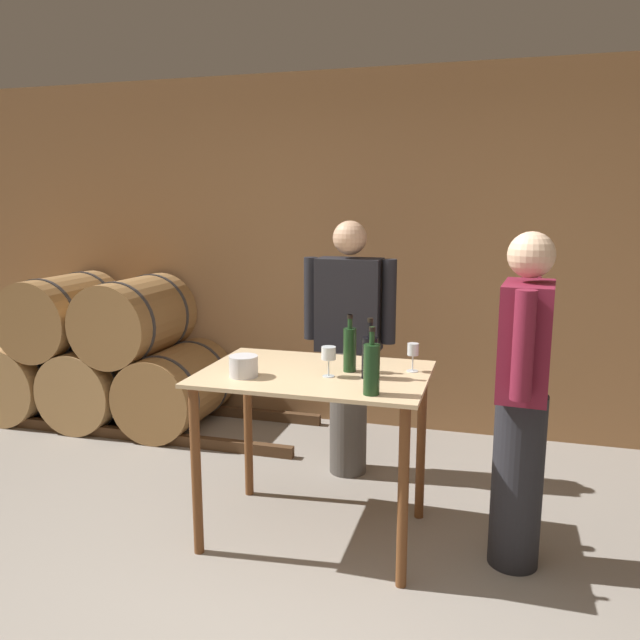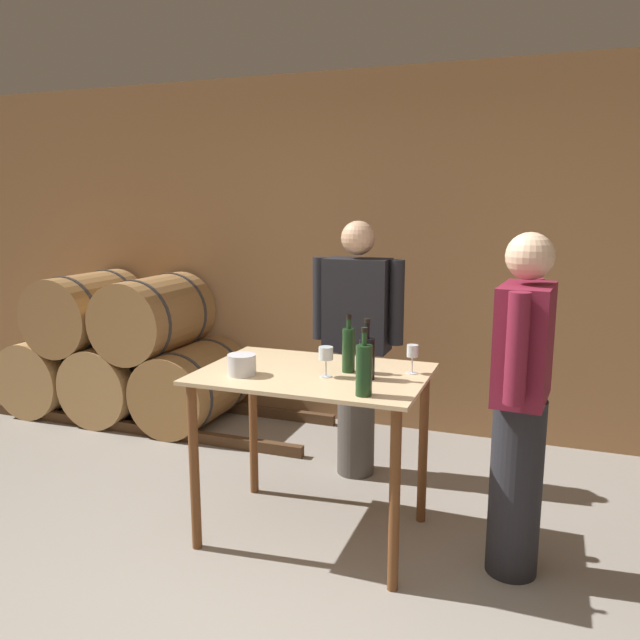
{
  "view_description": "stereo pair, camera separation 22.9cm",
  "coord_description": "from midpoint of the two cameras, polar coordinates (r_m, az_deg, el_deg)",
  "views": [
    {
      "loc": [
        0.78,
        -2.03,
        1.74
      ],
      "look_at": [
        -0.09,
        1.0,
        1.14
      ],
      "focal_mm": 35.0,
      "sensor_mm": 36.0,
      "label": 1
    },
    {
      "loc": [
        0.99,
        -1.96,
        1.74
      ],
      "look_at": [
        -0.09,
        1.0,
        1.14
      ],
      "focal_mm": 35.0,
      "sensor_mm": 36.0,
      "label": 2
    }
  ],
  "objects": [
    {
      "name": "wine_glass_near_left",
      "position": [
        3.06,
        2.76,
        -3.18
      ],
      "size": [
        0.07,
        0.07,
        0.15
      ],
      "color": "silver",
      "rests_on": "tasting_table"
    },
    {
      "name": "wine_glass_near_center",
      "position": [
        3.17,
        10.51,
        -2.97
      ],
      "size": [
        0.06,
        0.06,
        0.15
      ],
      "color": "silver",
      "rests_on": "tasting_table"
    },
    {
      "name": "back_wall",
      "position": [
        4.75,
        9.37,
        5.87
      ],
      "size": [
        8.4,
        0.05,
        2.7
      ],
      "color": "#996B42",
      "rests_on": "ground_plane"
    },
    {
      "name": "person_visitor_with_scarf",
      "position": [
        3.94,
        5.06,
        -2.21
      ],
      "size": [
        0.59,
        0.24,
        1.63
      ],
      "color": "#4C4742",
      "rests_on": "ground_plane"
    },
    {
      "name": "wine_bottle_left",
      "position": [
        3.04,
        6.47,
        -3.41
      ],
      "size": [
        0.08,
        0.08,
        0.3
      ],
      "color": "black",
      "rests_on": "tasting_table"
    },
    {
      "name": "wine_bottle_center",
      "position": [
        2.78,
        6.42,
        -4.49
      ],
      "size": [
        0.07,
        0.07,
        0.31
      ],
      "color": "#193819",
      "rests_on": "tasting_table"
    },
    {
      "name": "person_host",
      "position": [
        3.04,
        19.99,
        -6.98
      ],
      "size": [
        0.25,
        0.59,
        1.61
      ],
      "color": "#232328",
      "rests_on": "ground_plane"
    },
    {
      "name": "barrel_rack",
      "position": [
        5.33,
        -16.47,
        -2.96
      ],
      "size": [
        3.45,
        0.85,
        1.18
      ],
      "color": "#4C331E",
      "rests_on": "ground_plane"
    },
    {
      "name": "wine_bottle_far_left",
      "position": [
        3.15,
        4.72,
        -2.66
      ],
      "size": [
        0.07,
        0.07,
        0.29
      ],
      "color": "#193819",
      "rests_on": "tasting_table"
    },
    {
      "name": "tasting_table",
      "position": [
        3.22,
        1.44,
        -7.45
      ],
      "size": [
        1.14,
        0.79,
        0.89
      ],
      "color": "#D1B284",
      "rests_on": "ground_plane"
    },
    {
      "name": "ice_bucket",
      "position": [
        3.11,
        -5.07,
        -4.11
      ],
      "size": [
        0.14,
        0.14,
        0.1
      ],
      "color": "silver",
      "rests_on": "tasting_table"
    }
  ]
}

